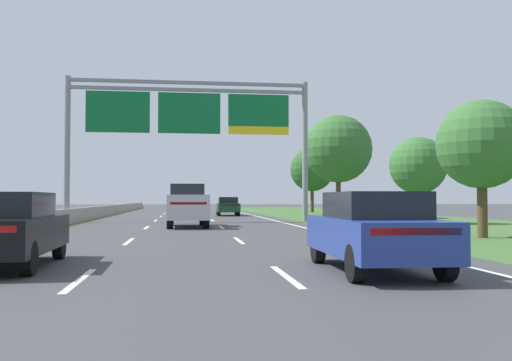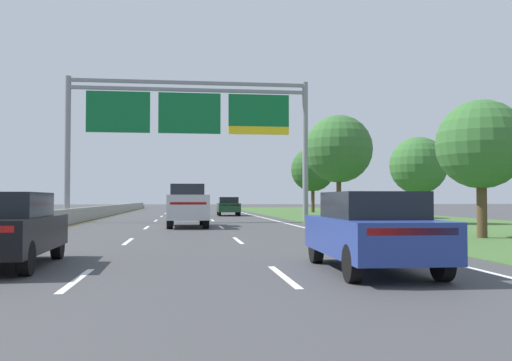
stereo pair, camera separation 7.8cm
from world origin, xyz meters
name	(u,v)px [view 2 (the right image)]	position (x,y,z in m)	size (l,w,h in m)	color
ground_plane	(184,222)	(0.00, 35.00, 0.00)	(220.00, 220.00, 0.00)	#3D3D3F
lane_striping	(184,222)	(0.00, 34.54, 0.00)	(11.96, 106.00, 0.01)	white
grass_verge_right	(402,221)	(13.95, 35.00, 0.01)	(14.00, 110.00, 0.02)	#3D602D
median_barrier_concrete	(73,217)	(-6.60, 35.00, 0.35)	(0.60, 110.00, 0.85)	#99968E
overhead_sign_gantry	(190,120)	(0.30, 35.25, 6.34)	(15.06, 0.42, 8.90)	gray
pickup_truck_silver	(187,206)	(0.16, 29.13, 1.07)	(2.06, 5.42, 2.20)	#B2B5BA
car_black_left_lane_sedan	(4,228)	(-3.73, 12.61, 0.82)	(1.94, 4.45, 1.57)	black
car_darkgreen_right_lane_sedan	(228,206)	(3.69, 47.84, 0.82)	(1.92, 4.44, 1.57)	#193D23
car_blue_right_lane_sedan	(371,230)	(3.72, 11.03, 0.82)	(1.92, 4.44, 1.57)	navy
roadside_tree_near	(481,145)	(10.72, 19.40, 3.40)	(3.23, 3.23, 5.04)	#4C3823
roadside_tree_mid	(418,166)	(13.30, 30.92, 3.32)	(3.28, 3.28, 4.98)	#4C3823
roadside_tree_far	(339,149)	(11.41, 40.98, 5.15)	(5.06, 5.06, 7.69)	#4C3823
roadside_tree_distant	(313,170)	(13.27, 57.61, 4.47)	(4.57, 4.57, 6.77)	#4C3823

